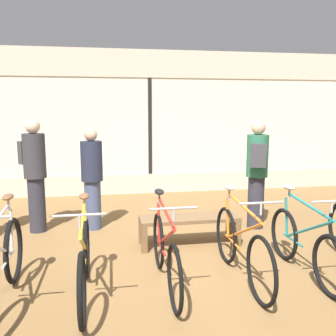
% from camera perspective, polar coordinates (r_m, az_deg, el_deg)
% --- Properties ---
extents(ground_plane, '(24.00, 24.00, 0.00)m').
position_cam_1_polar(ground_plane, '(4.76, 3.95, -14.88)').
color(ground_plane, olive).
extents(shop_back_wall, '(12.00, 0.08, 3.20)m').
position_cam_1_polar(shop_back_wall, '(8.47, -2.79, 7.09)').
color(shop_back_wall, beige).
rests_on(shop_back_wall, ground_plane).
extents(bicycle_far_left, '(0.46, 1.79, 1.05)m').
position_cam_1_polar(bicycle_far_left, '(4.12, -24.07, -13.59)').
color(bicycle_far_left, black).
rests_on(bicycle_far_left, ground_plane).
extents(bicycle_left, '(0.46, 1.71, 1.02)m').
position_cam_1_polar(bicycle_left, '(4.02, -12.63, -13.81)').
color(bicycle_left, black).
rests_on(bicycle_left, ground_plane).
extents(bicycle_center_left, '(0.46, 1.71, 1.02)m').
position_cam_1_polar(bicycle_center_left, '(4.16, -0.42, -12.72)').
color(bicycle_center_left, black).
rests_on(bicycle_center_left, ground_plane).
extents(bicycle_center_right, '(0.46, 1.77, 1.03)m').
position_cam_1_polar(bicycle_center_right, '(4.38, 11.05, -11.61)').
color(bicycle_center_right, black).
rests_on(bicycle_center_right, ground_plane).
extents(bicycle_right, '(0.46, 1.68, 1.01)m').
position_cam_1_polar(bicycle_right, '(4.69, 20.06, -10.88)').
color(bicycle_right, black).
rests_on(bicycle_right, ground_plane).
extents(display_bench, '(1.40, 0.44, 0.42)m').
position_cam_1_polar(display_bench, '(5.36, 3.24, -8.14)').
color(display_bench, brown).
rests_on(display_bench, ground_plane).
extents(customer_near_rack, '(0.44, 0.55, 1.74)m').
position_cam_1_polar(customer_near_rack, '(6.15, 13.40, -0.45)').
color(customer_near_rack, '#2D2D38').
rests_on(customer_near_rack, ground_plane).
extents(customer_by_window, '(0.37, 0.37, 1.62)m').
position_cam_1_polar(customer_by_window, '(6.07, -11.49, -1.35)').
color(customer_by_window, '#424C6B').
rests_on(customer_by_window, ground_plane).
extents(customer_mid_floor, '(0.52, 0.56, 1.77)m').
position_cam_1_polar(customer_mid_floor, '(6.17, -19.66, -0.51)').
color(customer_mid_floor, '#2D2D38').
rests_on(customer_mid_floor, ground_plane).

